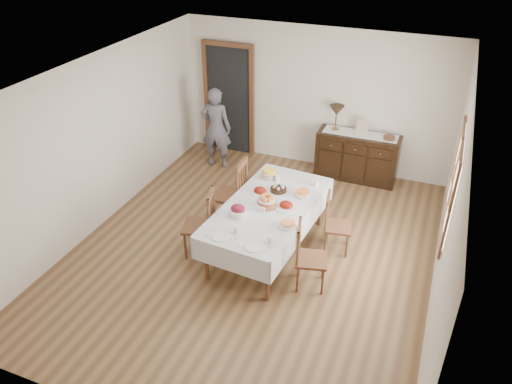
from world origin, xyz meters
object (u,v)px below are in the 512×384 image
at_px(person, 216,125).
at_px(chair_right_far, 335,223).
at_px(table_lamp, 337,111).
at_px(chair_right_near, 308,256).
at_px(sideboard, 357,156).
at_px(dining_table, 268,211).
at_px(chair_left_far, 233,192).
at_px(chair_left_near, 202,223).

bearing_deg(person, chair_right_far, 139.29).
bearing_deg(person, table_lamp, -173.71).
xyz_separation_m(chair_right_near, sideboard, (-0.02, 3.14, -0.05)).
height_order(chair_right_far, table_lamp, table_lamp).
relative_size(person, table_lamp, 3.59).
height_order(dining_table, chair_right_near, chair_right_near).
bearing_deg(chair_right_near, person, 30.73).
bearing_deg(person, chair_left_far, 115.13).
bearing_deg(table_lamp, dining_table, -96.02).
distance_m(chair_left_near, person, 2.74).
bearing_deg(chair_left_far, chair_right_near, 54.12).
bearing_deg(chair_left_near, chair_right_near, 70.02).
distance_m(chair_left_far, person, 2.02).
distance_m(chair_left_far, chair_right_near, 1.78).
bearing_deg(dining_table, chair_right_near, -29.73).
relative_size(chair_right_far, person, 0.55).
height_order(sideboard, table_lamp, table_lamp).
relative_size(chair_right_far, sideboard, 0.63).
bearing_deg(person, sideboard, -176.92).
relative_size(chair_left_near, person, 0.62).
bearing_deg(sideboard, dining_table, -105.57).
height_order(dining_table, sideboard, sideboard).
height_order(chair_right_near, person, person).
height_order(dining_table, chair_left_far, chair_left_far).
xyz_separation_m(chair_left_near, table_lamp, (1.12, 3.06, 0.70)).
relative_size(chair_left_far, person, 0.68).
xyz_separation_m(chair_left_far, table_lamp, (1.03, 2.21, 0.66)).
height_order(chair_right_far, sideboard, chair_right_far).
distance_m(chair_left_near, chair_right_near, 1.59).
bearing_deg(sideboard, chair_right_near, -89.69).
distance_m(chair_right_near, person, 3.71).
bearing_deg(dining_table, chair_left_far, 153.88).
height_order(chair_left_far, person, person).
height_order(chair_left_near, chair_right_far, chair_left_near).
relative_size(chair_left_far, chair_right_near, 1.16).
relative_size(chair_right_far, table_lamp, 1.99).
xyz_separation_m(chair_left_near, chair_left_far, (0.09, 0.86, 0.04)).
relative_size(dining_table, chair_right_far, 2.56).
distance_m(person, table_lamp, 2.21).
height_order(chair_left_near, chair_right_near, chair_left_near).
bearing_deg(chair_left_far, person, -150.04).
xyz_separation_m(dining_table, person, (-1.83, 2.13, 0.14)).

